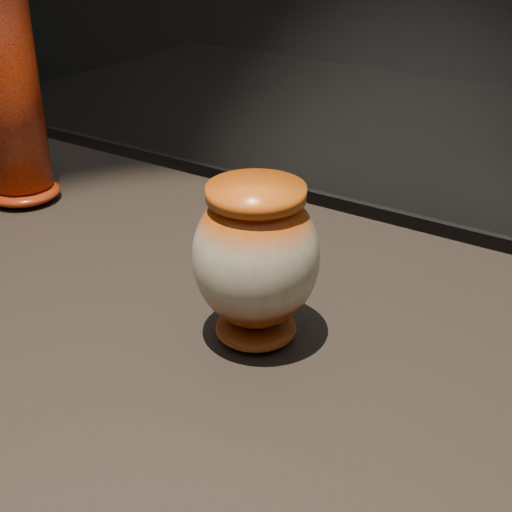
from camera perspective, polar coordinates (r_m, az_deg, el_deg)
The scene contains 2 objects.
main_vase at distance 0.74m, azimuth -0.00°, elevation -0.22°, with size 0.14×0.14×0.18m.
tall_vase at distance 1.14m, azimuth -19.18°, elevation 12.15°, with size 0.12×0.12×0.35m.
Camera 1 is at (0.37, -0.50, 1.35)m, focal length 50.00 mm.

